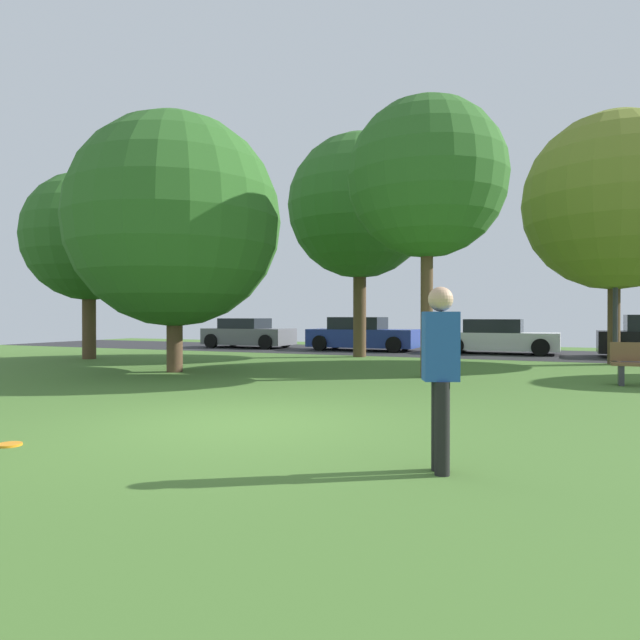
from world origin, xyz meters
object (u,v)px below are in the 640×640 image
oak_tree_left (360,207)px  parked_car_blue (362,335)px  person_catcher (441,369)px  street_lamp_post (615,289)px  parked_car_white (498,338)px  maple_tree_near (174,221)px  oak_tree_right (427,178)px  frisbee_disc (9,445)px  parked_car_grey (248,334)px  maple_tree_far (89,237)px  oak_tree_center (614,201)px

oak_tree_left → parked_car_blue: oak_tree_left is taller
person_catcher → street_lamp_post: (2.37, 13.55, 1.28)m
parked_car_blue → parked_car_white: parked_car_blue is taller
maple_tree_near → oak_tree_right: bearing=11.8°
maple_tree_near → frisbee_disc: size_ratio=24.86×
parked_car_white → parked_car_grey: bearing=-178.0°
frisbee_disc → parked_car_white: bearing=79.8°
parked_car_white → street_lamp_post: size_ratio=0.96×
street_lamp_post → oak_tree_left: bearing=178.9°
oak_tree_left → street_lamp_post: 8.67m
maple_tree_far → frisbee_disc: (9.13, -9.97, -4.12)m
parked_car_white → street_lamp_post: (3.76, -3.92, 1.64)m
person_catcher → oak_tree_left: bearing=-90.6°
oak_tree_left → parked_car_grey: 8.82m
parked_car_white → maple_tree_far: bearing=-146.0°
oak_tree_left → parked_car_white: 7.44m
oak_tree_left → person_catcher: oak_tree_left is taller
oak_tree_right → parked_car_white: (0.59, 9.48, -4.11)m
oak_tree_left → parked_car_white: (4.33, 3.76, -4.74)m
oak_tree_right → maple_tree_far: bearing=174.6°
frisbee_disc → parked_car_grey: parked_car_grey is taller
parked_car_grey → street_lamp_post: bearing=-13.5°
oak_tree_right → frisbee_disc: (-2.70, -8.86, -4.71)m
oak_tree_center → person_catcher: bearing=-99.6°
oak_tree_left → frisbee_disc: (1.04, -14.58, -5.34)m
oak_tree_right → maple_tree_near: maple_tree_near is taller
parked_car_blue → street_lamp_post: (9.25, -3.68, 1.60)m
oak_tree_right → maple_tree_near: size_ratio=0.99×
frisbee_disc → street_lamp_post: 16.21m
parked_car_blue → oak_tree_left: bearing=-71.7°
oak_tree_center → oak_tree_left: oak_tree_left is taller
parked_car_grey → parked_car_blue: (5.48, 0.15, 0.02)m
street_lamp_post → person_catcher: bearing=-99.9°
oak_tree_center → frisbee_disc: bearing=-115.5°
oak_tree_center → parked_car_grey: (-14.72, 3.19, -4.28)m
oak_tree_center → parked_car_blue: 10.71m
maple_tree_near → street_lamp_post: 12.82m
maple_tree_near → oak_tree_left: size_ratio=0.85×
parked_car_white → maple_tree_near: bearing=-122.7°
oak_tree_center → person_catcher: 14.63m
oak_tree_center → frisbee_disc: (-7.03, -14.76, -4.90)m
oak_tree_center → parked_car_blue: bearing=160.1°
oak_tree_left → parked_car_blue: size_ratio=1.74×
maple_tree_far → parked_car_blue: maple_tree_far is taller
parked_car_white → oak_tree_right: bearing=-93.6°
oak_tree_center → oak_tree_left: (-8.07, -0.18, 0.44)m
maple_tree_near → person_catcher: maple_tree_near is taller
oak_tree_left → person_catcher: 15.49m
maple_tree_near → street_lamp_post: (10.68, 6.88, -1.69)m
parked_car_grey → parked_car_white: parked_car_grey is taller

